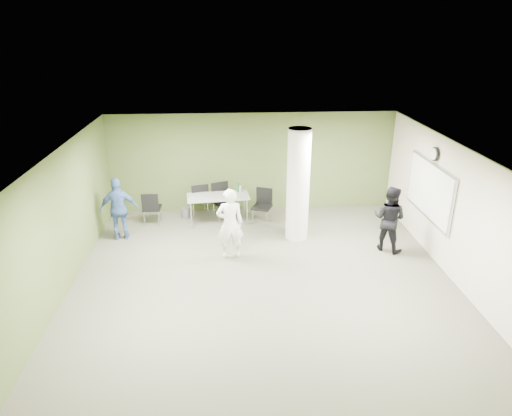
{
  "coord_description": "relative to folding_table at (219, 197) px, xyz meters",
  "views": [
    {
      "loc": [
        -0.7,
        -8.38,
        5.09
      ],
      "look_at": [
        -0.09,
        1.0,
        1.24
      ],
      "focal_mm": 32.0,
      "sensor_mm": 36.0,
      "label": 1
    }
  ],
  "objects": [
    {
      "name": "whiteboard",
      "position": [
        4.88,
        -1.85,
        0.77
      ],
      "size": [
        0.05,
        2.3,
        1.3
      ],
      "color": "silver",
      "rests_on": "wall_right_cream"
    },
    {
      "name": "wastebasket",
      "position": [
        -0.95,
        0.4,
        -0.59
      ],
      "size": [
        0.25,
        0.25,
        0.29
      ],
      "primitive_type": "cylinder",
      "color": "#4C4C4C",
      "rests_on": "floor"
    },
    {
      "name": "folding_table",
      "position": [
        0.0,
        0.0,
        0.0
      ],
      "size": [
        1.71,
        0.87,
        1.03
      ],
      "rotation": [
        0.0,
        0.0,
        0.1
      ],
      "color": "gray",
      "rests_on": "floor"
    },
    {
      "name": "woman_white",
      "position": [
        0.28,
        -1.99,
        0.11
      ],
      "size": [
        0.66,
        0.47,
        1.68
      ],
      "primitive_type": "imported",
      "rotation": [
        0.0,
        0.0,
        3.26
      ],
      "color": "white",
      "rests_on": "floor"
    },
    {
      "name": "floor",
      "position": [
        0.96,
        -3.05,
        -0.73
      ],
      "size": [
        8.0,
        8.0,
        0.0
      ],
      "primitive_type": "plane",
      "color": "#504E3F",
      "rests_on": "ground"
    },
    {
      "name": "man_black",
      "position": [
        4.02,
        -1.85,
        0.07
      ],
      "size": [
        0.98,
        0.96,
        1.59
      ],
      "primitive_type": "imported",
      "rotation": [
        0.0,
        0.0,
        2.46
      ],
      "color": "black",
      "rests_on": "floor"
    },
    {
      "name": "wall_left",
      "position": [
        -3.04,
        -3.05,
        0.67
      ],
      "size": [
        0.02,
        8.0,
        2.8
      ],
      "primitive_type": "cube",
      "color": "#4F602D",
      "rests_on": "floor"
    },
    {
      "name": "chair_back_left",
      "position": [
        -1.8,
        -0.04,
        -0.19
      ],
      "size": [
        0.47,
        0.47,
        0.93
      ],
      "rotation": [
        0.0,
        0.0,
        3.12
      ],
      "color": "black",
      "rests_on": "floor"
    },
    {
      "name": "wall_back",
      "position": [
        0.96,
        0.95,
        0.67
      ],
      "size": [
        8.0,
        2.8,
        0.02
      ],
      "primitive_type": "cube",
      "rotation": [
        1.57,
        0.0,
        0.0
      ],
      "color": "#4F602D",
      "rests_on": "floor"
    },
    {
      "name": "wall_clock",
      "position": [
        4.88,
        -1.85,
        1.62
      ],
      "size": [
        0.06,
        0.32,
        0.32
      ],
      "color": "black",
      "rests_on": "wall_right_cream"
    },
    {
      "name": "man_blue",
      "position": [
        -2.44,
        -0.84,
        0.07
      ],
      "size": [
        0.97,
        0.47,
        1.6
      ],
      "primitive_type": "imported",
      "rotation": [
        0.0,
        0.0,
        3.23
      ],
      "color": "#3C5A96",
      "rests_on": "floor"
    },
    {
      "name": "chair_table_left",
      "position": [
        0.08,
        0.29,
        -0.13
      ],
      "size": [
        0.66,
        0.66,
        1.02
      ],
      "rotation": [
        0.0,
        0.0,
        0.39
      ],
      "color": "black",
      "rests_on": "floor"
    },
    {
      "name": "chair_table_right",
      "position": [
        1.18,
        -0.03,
        -0.18
      ],
      "size": [
        0.61,
        0.61,
        0.94
      ],
      "rotation": [
        0.0,
        0.0,
        -0.39
      ],
      "color": "black",
      "rests_on": "floor"
    },
    {
      "name": "wall_right_cream",
      "position": [
        4.96,
        -3.05,
        0.67
      ],
      "size": [
        0.02,
        8.0,
        2.8
      ],
      "primitive_type": "cube",
      "color": "beige",
      "rests_on": "floor"
    },
    {
      "name": "column",
      "position": [
        1.96,
        -1.05,
        0.67
      ],
      "size": [
        0.56,
        0.56,
        2.8
      ],
      "primitive_type": "cylinder",
      "color": "silver",
      "rests_on": "floor"
    },
    {
      "name": "ceiling",
      "position": [
        0.96,
        -3.05,
        2.07
      ],
      "size": [
        8.0,
        8.0,
        0.0
      ],
      "primitive_type": "plane",
      "rotation": [
        3.14,
        0.0,
        0.0
      ],
      "color": "white",
      "rests_on": "wall_back"
    },
    {
      "name": "chair_back_right",
      "position": [
        -0.55,
        0.44,
        -0.16
      ],
      "size": [
        0.6,
        0.6,
        0.97
      ],
      "rotation": [
        0.0,
        0.0,
        3.42
      ],
      "color": "black",
      "rests_on": "floor"
    }
  ]
}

